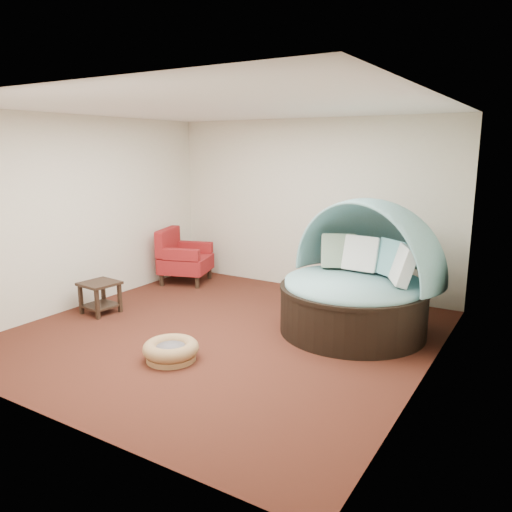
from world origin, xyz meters
The scene contains 10 objects.
floor centered at (0.00, 0.00, 0.00)m, with size 5.00×5.00×0.00m, color #482114.
wall_back centered at (0.00, 2.50, 1.40)m, with size 5.00×5.00×0.00m, color beige.
wall_front centered at (0.00, -2.50, 1.40)m, with size 5.00×5.00×0.00m, color beige.
wall_left centered at (-2.50, 0.00, 1.40)m, with size 5.00×5.00×0.00m, color beige.
wall_right centered at (2.50, 0.00, 1.40)m, with size 5.00×5.00×0.00m, color beige.
ceiling centered at (0.00, 0.00, 2.80)m, with size 5.00×5.00×0.00m, color white.
canopy_daybed centered at (1.42, 1.01, 0.80)m, with size 2.40×2.36×1.72m.
pet_basket centered at (-0.03, -0.99, 0.11)m, with size 0.73×0.73×0.22m.
red_armchair centered at (-2.06, 1.68, 0.44)m, with size 1.02×1.02×0.95m.
side_table centered at (-1.97, -0.27, 0.30)m, with size 0.52×0.52×0.46m.
Camera 1 is at (3.51, -4.97, 2.33)m, focal length 35.00 mm.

